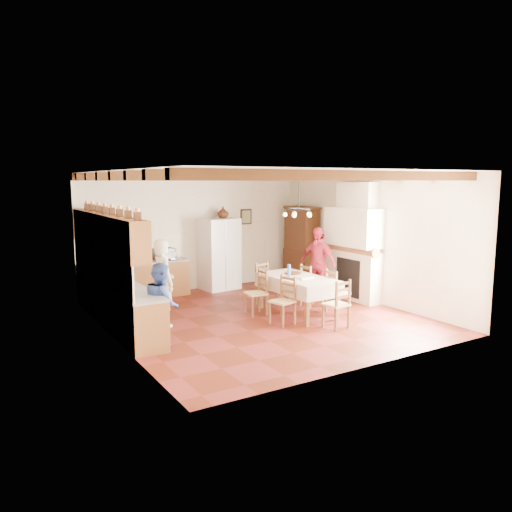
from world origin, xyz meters
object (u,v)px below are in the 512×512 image
at_px(chair_left_near, 282,301).
at_px(hutch, 301,246).
at_px(chair_end_near, 336,303).
at_px(microwave, 164,254).
at_px(chair_left_far, 256,292).
at_px(person_woman_red, 318,263).
at_px(refrigerator, 219,254).
at_px(person_woman_blue, 161,303).
at_px(chair_right_far, 312,285).
at_px(person_man, 164,283).
at_px(chair_right_near, 338,292).
at_px(chair_end_far, 267,283).
at_px(dining_table, 298,281).

bearing_deg(chair_left_near, hutch, 126.10).
xyz_separation_m(chair_end_near, microwave, (-1.84, 4.35, 0.56)).
height_order(chair_left_far, person_woman_red, person_woman_red).
xyz_separation_m(refrigerator, person_woman_blue, (-2.88, -3.48, -0.21)).
bearing_deg(chair_left_near, chair_right_far, 109.67).
xyz_separation_m(refrigerator, person_man, (-2.46, -2.47, -0.07)).
height_order(person_woman_red, microwave, person_woman_red).
distance_m(chair_right_near, chair_end_near, 1.06).
distance_m(hutch, person_man, 5.00).
bearing_deg(person_woman_red, person_woman_blue, -87.30).
height_order(chair_left_near, chair_end_near, same).
xyz_separation_m(chair_left_far, person_woman_red, (2.01, 0.44, 0.39)).
bearing_deg(chair_right_near, chair_left_near, 98.11).
bearing_deg(chair_right_near, chair_end_near, 143.88).
xyz_separation_m(refrigerator, person_woman_red, (1.51, -2.26, -0.06)).
relative_size(hutch, chair_right_near, 2.23).
xyz_separation_m(chair_end_far, person_man, (-2.67, -0.44, 0.38)).
xyz_separation_m(dining_table, chair_end_far, (-0.06, 1.11, -0.25)).
xyz_separation_m(chair_left_near, chair_left_far, (-0.07, 0.90, 0.00)).
xyz_separation_m(chair_right_near, chair_end_far, (-0.83, 1.52, 0.00)).
distance_m(chair_end_far, person_man, 2.73).
relative_size(dining_table, chair_end_near, 1.96).
distance_m(dining_table, chair_end_near, 1.22).
xyz_separation_m(chair_left_far, chair_right_far, (1.47, -0.03, 0.00)).
xyz_separation_m(hutch, chair_right_near, (-1.15, -2.90, -0.59)).
height_order(chair_right_near, chair_right_far, same).
bearing_deg(person_woman_blue, microwave, -16.34).
xyz_separation_m(chair_left_near, person_woman_blue, (-2.46, 0.12, 0.24)).
height_order(chair_end_far, person_woman_blue, person_woman_blue).
height_order(refrigerator, dining_table, refrigerator).
relative_size(chair_right_near, chair_end_near, 1.00).
height_order(chair_left_far, chair_right_far, same).
bearing_deg(chair_right_near, refrigerator, 22.35).
relative_size(chair_right_far, chair_end_near, 1.00).
bearing_deg(chair_end_near, person_man, -40.26).
relative_size(person_man, person_woman_blue, 1.20).
xyz_separation_m(dining_table, chair_left_near, (-0.70, -0.46, -0.25)).
height_order(chair_left_far, chair_end_far, same).
bearing_deg(chair_end_far, chair_end_near, -99.36).
bearing_deg(chair_end_far, hutch, 22.43).
distance_m(chair_right_far, chair_end_far, 1.03).
xyz_separation_m(dining_table, person_man, (-2.73, 0.67, 0.13)).
bearing_deg(chair_right_far, hutch, -29.32).
bearing_deg(person_woman_red, refrigerator, -159.05).
distance_m(chair_left_near, person_man, 2.36).
distance_m(hutch, chair_left_near, 4.00).
xyz_separation_m(chair_left_near, chair_end_near, (0.76, -0.73, 0.00)).
xyz_separation_m(dining_table, chair_right_near, (0.77, -0.40, -0.25)).
bearing_deg(refrigerator, person_man, -141.51).
height_order(refrigerator, chair_right_far, refrigerator).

